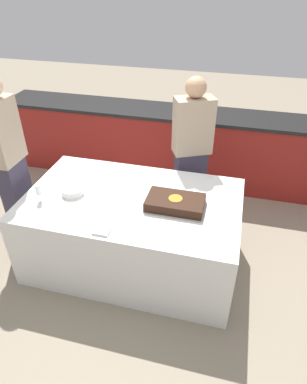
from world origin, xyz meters
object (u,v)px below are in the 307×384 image
(cake, at_px, (175,203))
(person_seated_left, at_px, (9,163))
(wine_glass, at_px, (38,190))
(person_cutting_cake, at_px, (191,153))
(plate_stack, at_px, (73,191))

(cake, xyz_separation_m, person_seated_left, (-1.55, 0.03, 0.15))
(cake, bearing_deg, wine_glass, -170.02)
(cake, xyz_separation_m, person_cutting_cake, (0.00, 0.82, 0.05))
(person_cutting_cake, bearing_deg, wine_glass, 15.50)
(wine_glass, distance_m, person_seated_left, 0.47)
(wine_glass, bearing_deg, cake, 9.98)
(cake, height_order, person_seated_left, person_seated_left)
(cake, relative_size, plate_stack, 2.59)
(cake, relative_size, person_seated_left, 0.30)
(cake, distance_m, person_cutting_cake, 0.82)
(person_cutting_cake, height_order, person_seated_left, person_seated_left)
(person_seated_left, bearing_deg, cake, -91.00)
(cake, relative_size, wine_glass, 3.25)
(person_cutting_cake, xyz_separation_m, person_seated_left, (-1.55, -0.79, 0.10))
(plate_stack, height_order, person_cutting_cake, person_cutting_cake)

